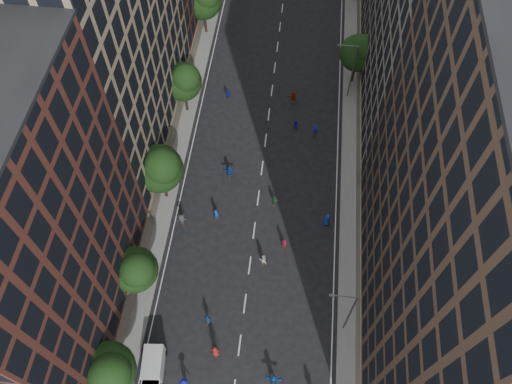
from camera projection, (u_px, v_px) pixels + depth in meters
ground at (269, 117)px, 67.94m from camera, size 240.00×240.00×0.00m
sidewalk_left at (192, 71)px, 72.54m from camera, size 4.00×105.00×0.15m
sidewalk_right at (357, 84)px, 71.14m from camera, size 4.00×105.00×0.15m
bldg_left_a at (9, 246)px, 41.01m from camera, size 14.00×22.00×30.00m
bldg_left_b at (86, 31)px, 52.01m from camera, size 14.00×26.00×34.00m
bldg_right_a at (488, 231)px, 38.37m from camera, size 14.00×30.00×36.00m
bldg_right_b at (446, 5)px, 54.97m from camera, size 14.00×28.00×33.00m
tree_left_0 at (108, 371)px, 44.42m from camera, size 5.20×5.20×8.83m
tree_left_1 at (135, 270)px, 50.06m from camera, size 4.80×4.80×8.21m
tree_left_2 at (160, 168)px, 55.71m from camera, size 5.60×5.60×9.45m
tree_left_3 at (184, 81)px, 63.58m from camera, size 5.00×5.00×8.58m
tree_right_a at (360, 52)px, 66.66m from camera, size 5.00×5.00×8.39m
streetlamp_near at (348, 311)px, 48.15m from camera, size 2.64×0.22×9.06m
streetlamp_far at (351, 69)px, 65.60m from camera, size 2.64×0.22×9.06m
cargo_van at (153, 368)px, 49.14m from camera, size 2.44×4.52×2.32m
skater_3 at (185, 384)px, 48.63m from camera, size 1.29×0.82×1.90m
skater_4 at (208, 320)px, 52.11m from camera, size 1.07×0.79×1.69m
skater_5 at (274, 380)px, 48.82m from camera, size 1.80×0.67×1.91m
skater_6 at (216, 351)px, 50.27m from camera, size 0.95×0.63×1.92m
skater_7 at (284, 244)px, 56.77m from camera, size 0.72×0.55×1.77m
skater_8 at (263, 260)px, 55.71m from camera, size 0.92×0.74×1.78m
skater_9 at (182, 220)px, 58.37m from camera, size 1.34×1.02×1.84m
skater_10 at (275, 201)px, 59.88m from camera, size 1.04×0.67×1.64m
skater_11 at (230, 171)px, 62.05m from camera, size 1.70×0.62×1.81m
skater_12 at (327, 220)px, 58.30m from camera, size 1.09×0.87×1.94m
skater_13 at (216, 215)px, 58.72m from camera, size 0.77×0.59×1.88m
skater_14 at (295, 125)px, 66.17m from camera, size 0.89×0.75×1.61m
skater_15 at (315, 130)px, 65.76m from camera, size 1.07×0.74×1.52m
skater_16 at (228, 95)px, 69.04m from camera, size 1.01×0.63×1.60m
skater_17 at (293, 97)px, 68.67m from camera, size 1.77×0.87×1.82m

